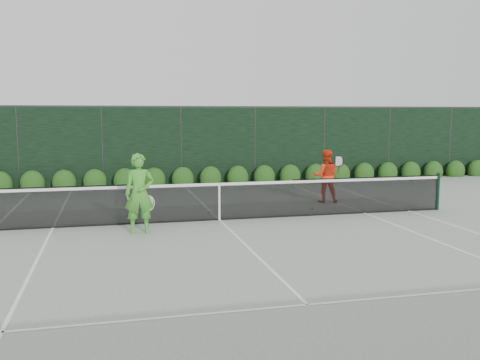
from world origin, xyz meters
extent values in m
plane|color=gray|center=(0.00, 0.00, 0.00)|extent=(80.00, 80.00, 0.00)
cylinder|color=black|center=(6.40, 0.00, 0.54)|extent=(0.10, 0.10, 1.07)
cube|color=black|center=(-4.20, 0.00, 0.51)|extent=(4.40, 0.01, 1.02)
cube|color=black|center=(0.00, 0.00, 0.48)|extent=(4.00, 0.01, 0.96)
cube|color=black|center=(4.20, 0.00, 0.51)|extent=(4.40, 0.01, 1.02)
cube|color=white|center=(0.00, 0.00, 0.94)|extent=(12.80, 0.03, 0.07)
cube|color=black|center=(0.00, 0.00, 0.02)|extent=(12.80, 0.02, 0.04)
cube|color=white|center=(0.00, 0.00, 0.46)|extent=(0.05, 0.03, 0.91)
imported|color=green|center=(-2.08, -1.02, 0.93)|extent=(0.68, 0.44, 1.85)
torus|color=silver|center=(-1.88, -0.92, 0.67)|extent=(0.30, 0.05, 0.30)
cylinder|color=black|center=(-1.88, -0.92, 0.43)|extent=(0.10, 0.03, 0.30)
imported|color=red|center=(3.79, 2.01, 0.82)|extent=(0.95, 0.83, 1.65)
torus|color=black|center=(4.14, 1.81, 1.30)|extent=(0.30, 0.11, 0.30)
cylinder|color=black|center=(4.14, 1.81, 1.06)|extent=(0.10, 0.03, 0.30)
cube|color=white|center=(5.49, 0.00, 0.01)|extent=(0.06, 23.77, 0.01)
cube|color=white|center=(-4.12, 0.00, 0.01)|extent=(0.06, 23.77, 0.01)
cube|color=white|center=(4.12, 0.00, 0.01)|extent=(0.06, 23.77, 0.01)
cube|color=white|center=(0.00, 11.88, 0.01)|extent=(11.03, 0.06, 0.01)
cube|color=white|center=(0.00, 6.40, 0.01)|extent=(8.23, 0.06, 0.01)
cube|color=white|center=(0.00, -6.40, 0.01)|extent=(8.23, 0.06, 0.01)
cube|color=white|center=(0.00, 0.00, 0.01)|extent=(0.06, 12.80, 0.01)
cube|color=black|center=(0.00, 7.50, 1.50)|extent=(32.00, 0.06, 3.00)
cube|color=#262826|center=(0.00, 7.50, 3.03)|extent=(32.00, 0.06, 0.06)
cylinder|color=#262826|center=(-6.00, 7.50, 1.50)|extent=(0.08, 0.08, 3.00)
cylinder|color=#262826|center=(-3.00, 7.50, 1.50)|extent=(0.08, 0.08, 3.00)
cylinder|color=#262826|center=(0.00, 7.50, 1.50)|extent=(0.08, 0.08, 3.00)
cylinder|color=#262826|center=(3.00, 7.50, 1.50)|extent=(0.08, 0.08, 3.00)
cylinder|color=#262826|center=(6.00, 7.50, 1.50)|extent=(0.08, 0.08, 3.00)
cylinder|color=#262826|center=(9.00, 7.50, 1.50)|extent=(0.08, 0.08, 3.00)
cylinder|color=#262826|center=(12.00, 7.50, 1.50)|extent=(0.08, 0.08, 3.00)
ellipsoid|color=#14360E|center=(-6.60, 7.15, 0.23)|extent=(0.86, 0.65, 0.94)
ellipsoid|color=#14360E|center=(-5.50, 7.15, 0.23)|extent=(0.86, 0.65, 0.94)
ellipsoid|color=#14360E|center=(-4.40, 7.15, 0.23)|extent=(0.86, 0.65, 0.94)
ellipsoid|color=#14360E|center=(-3.30, 7.15, 0.23)|extent=(0.86, 0.65, 0.94)
ellipsoid|color=#14360E|center=(-2.20, 7.15, 0.23)|extent=(0.86, 0.65, 0.94)
ellipsoid|color=#14360E|center=(-1.10, 7.15, 0.23)|extent=(0.86, 0.65, 0.94)
ellipsoid|color=#14360E|center=(0.00, 7.15, 0.23)|extent=(0.86, 0.65, 0.94)
ellipsoid|color=#14360E|center=(1.10, 7.15, 0.23)|extent=(0.86, 0.65, 0.94)
ellipsoid|color=#14360E|center=(2.20, 7.15, 0.23)|extent=(0.86, 0.65, 0.94)
ellipsoid|color=#14360E|center=(3.30, 7.15, 0.23)|extent=(0.86, 0.65, 0.94)
ellipsoid|color=#14360E|center=(4.40, 7.15, 0.23)|extent=(0.86, 0.65, 0.94)
ellipsoid|color=#14360E|center=(5.50, 7.15, 0.23)|extent=(0.86, 0.65, 0.94)
ellipsoid|color=#14360E|center=(6.60, 7.15, 0.23)|extent=(0.86, 0.65, 0.94)
ellipsoid|color=#14360E|center=(7.70, 7.15, 0.23)|extent=(0.86, 0.65, 0.94)
ellipsoid|color=#14360E|center=(8.80, 7.15, 0.23)|extent=(0.86, 0.65, 0.94)
ellipsoid|color=#14360E|center=(9.90, 7.15, 0.23)|extent=(0.86, 0.65, 0.94)
ellipsoid|color=#14360E|center=(11.00, 7.15, 0.23)|extent=(0.86, 0.65, 0.94)
ellipsoid|color=#14360E|center=(12.10, 7.15, 0.23)|extent=(0.86, 0.65, 0.94)
ellipsoid|color=#14360E|center=(13.20, 7.15, 0.23)|extent=(0.86, 0.65, 0.94)
sphere|color=#B5D32F|center=(2.93, 0.91, 0.03)|extent=(0.07, 0.07, 0.07)
sphere|color=#B5D32F|center=(-0.12, 0.93, 0.03)|extent=(0.07, 0.07, 0.07)
sphere|color=#B5D32F|center=(-1.53, 0.06, 0.03)|extent=(0.07, 0.07, 0.07)
camera|label=1|loc=(-2.71, -13.40, 2.75)|focal=40.00mm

